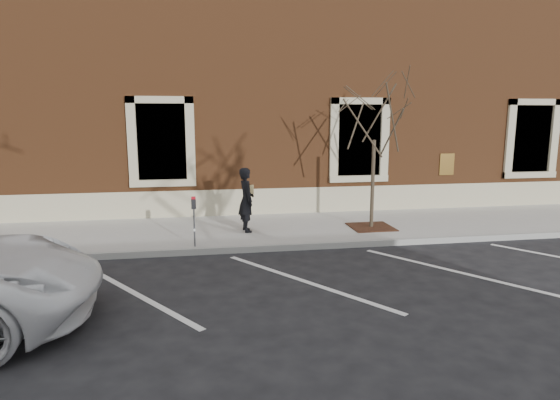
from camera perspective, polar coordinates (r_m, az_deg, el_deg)
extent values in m
plane|color=#28282B|center=(11.16, 0.52, -6.10)|extent=(120.00, 120.00, 0.00)
cube|color=#B9B5AE|center=(12.81, -0.86, -3.63)|extent=(40.00, 3.50, 0.15)
cube|color=#9E9E99|center=(11.10, 0.57, -5.80)|extent=(40.00, 0.12, 0.15)
cube|color=brown|center=(18.42, -3.83, 12.81)|extent=(40.00, 8.50, 8.00)
cube|color=#B2A988|center=(14.44, -1.95, -0.15)|extent=(40.00, 0.06, 0.80)
cube|color=black|center=(14.26, -14.18, 6.91)|extent=(1.40, 0.30, 2.20)
cube|color=#B2A988|center=(14.21, -14.03, 2.04)|extent=(1.90, 0.20, 0.20)
cube|color=black|center=(15.04, 9.43, 7.23)|extent=(1.40, 0.30, 2.20)
cube|color=#B2A988|center=(14.99, 9.51, 2.61)|extent=(1.90, 0.20, 0.20)
cube|color=black|center=(17.92, 28.02, 6.63)|extent=(1.40, 0.30, 2.20)
cube|color=#B2A988|center=(17.87, 28.03, 2.75)|extent=(1.90, 0.20, 0.20)
imported|color=black|center=(12.19, -4.13, 0.03)|extent=(0.50, 0.67, 1.68)
cylinder|color=#595B60|center=(10.97, -10.40, -3.35)|extent=(0.04, 0.04, 0.89)
cube|color=black|center=(10.85, -10.49, -0.48)|extent=(0.11, 0.08, 0.23)
cube|color=#B60C1A|center=(10.83, -10.51, 0.26)|extent=(0.10, 0.08, 0.05)
cube|color=white|center=(10.94, -10.39, -3.63)|extent=(0.04, 0.00, 0.06)
cube|color=#462416|center=(12.98, 11.05, -3.24)|extent=(1.13, 1.13, 0.03)
cylinder|color=#433629|center=(12.77, 11.23, 1.88)|extent=(0.10, 0.10, 2.37)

